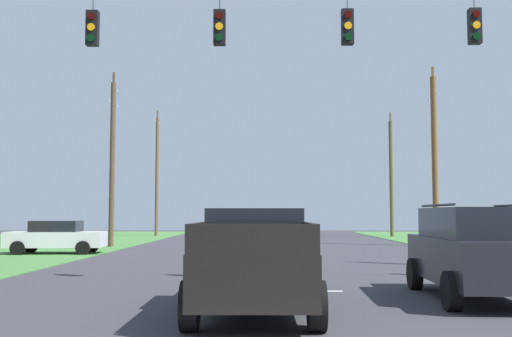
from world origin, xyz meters
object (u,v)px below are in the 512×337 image
object	(u,v)px
overhead_signal_span	(289,108)
distant_car_crossing_white	(56,237)
suv_black	(476,250)
utility_pole_distant_right	(112,159)
utility_pole_far_right	(435,157)
utility_pole_distant_left	(157,174)
pickup_truck	(255,260)
utility_pole_near_left	(391,175)

from	to	relation	value
overhead_signal_span	distant_car_crossing_white	size ratio (longest dim) A/B	4.16
suv_black	utility_pole_distant_right	world-z (taller)	utility_pole_distant_right
utility_pole_far_right	utility_pole_distant_left	xyz separation A→B (m)	(-18.67, 14.63, -0.05)
pickup_truck	utility_pole_distant_right	world-z (taller)	utility_pole_distant_right
suv_black	utility_pole_near_left	bearing A→B (deg)	81.05
pickup_truck	utility_pole_near_left	world-z (taller)	utility_pole_near_left
overhead_signal_span	pickup_truck	world-z (taller)	overhead_signal_span
distant_car_crossing_white	utility_pole_far_right	distance (m)	20.96
utility_pole_far_right	utility_pole_distant_right	distance (m)	18.32
pickup_truck	distant_car_crossing_white	xyz separation A→B (m)	(-9.39, 15.87, -0.18)
pickup_truck	utility_pole_distant_right	size ratio (longest dim) A/B	0.55
utility_pole_far_right	utility_pole_near_left	distance (m)	13.53
overhead_signal_span	suv_black	bearing A→B (deg)	-32.65
pickup_truck	suv_black	size ratio (longest dim) A/B	1.11
utility_pole_far_right	utility_pole_distant_right	bearing A→B (deg)	-176.38
utility_pole_distant_right	overhead_signal_span	bearing A→B (deg)	-62.16
overhead_signal_span	utility_pole_near_left	world-z (taller)	utility_pole_near_left
distant_car_crossing_white	utility_pole_far_right	size ratio (longest dim) A/B	0.43
suv_black	distant_car_crossing_white	xyz separation A→B (m)	(-14.17, 14.20, -0.27)
suv_black	utility_pole_near_left	xyz separation A→B (m)	(5.46, 34.66, 3.85)
pickup_truck	utility_pole_distant_right	xyz separation A→B (m)	(-8.38, 21.65, 3.93)
overhead_signal_span	distant_car_crossing_white	distance (m)	16.00
distant_car_crossing_white	utility_pole_distant_left	distance (m)	22.00
utility_pole_near_left	utility_pole_distant_right	xyz separation A→B (m)	(-18.62, -14.68, -0.01)
utility_pole_far_right	utility_pole_near_left	size ratio (longest dim) A/B	1.04
distant_car_crossing_white	utility_pole_distant_right	size ratio (longest dim) A/B	0.45
overhead_signal_span	pickup_truck	xyz separation A→B (m)	(-0.84, -4.19, -3.68)
utility_pole_near_left	utility_pole_distant_left	world-z (taller)	utility_pole_distant_left
utility_pole_far_right	pickup_truck	bearing A→B (deg)	-113.47
suv_black	utility_pole_far_right	distance (m)	22.13
pickup_truck	utility_pole_far_right	world-z (taller)	utility_pole_far_right
utility_pole_distant_left	pickup_truck	bearing A→B (deg)	-76.82
overhead_signal_span	utility_pole_near_left	bearing A→B (deg)	73.70
overhead_signal_span	pickup_truck	bearing A→B (deg)	-101.37
pickup_truck	utility_pole_distant_left	xyz separation A→B (m)	(-8.77, 37.44, 4.09)
suv_black	utility_pole_near_left	world-z (taller)	utility_pole_near_left
utility_pole_distant_right	utility_pole_distant_left	xyz separation A→B (m)	(-0.39, 15.79, 0.16)
utility_pole_near_left	utility_pole_distant_left	distance (m)	19.04
distant_car_crossing_white	utility_pole_distant_right	world-z (taller)	utility_pole_distant_right
utility_pole_distant_right	utility_pole_distant_left	size ratio (longest dim) A/B	0.95
distant_car_crossing_white	utility_pole_far_right	bearing A→B (deg)	19.78
utility_pole_distant_right	utility_pole_distant_left	distance (m)	15.79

